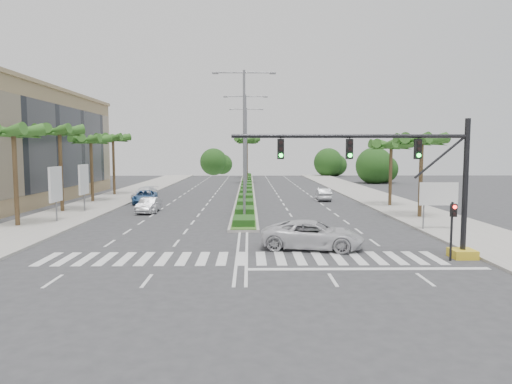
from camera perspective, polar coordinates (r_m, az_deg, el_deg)
ground at (r=23.81m, az=-1.81°, el=-8.33°), size 160.00×160.00×0.00m
footpath_right at (r=45.95m, az=17.94°, el=-1.95°), size 6.00×120.00×0.15m
footpath_left at (r=46.21m, az=-20.60°, el=-1.99°), size 6.00×120.00×0.15m
median at (r=68.37m, az=-1.20°, el=0.57°), size 2.20×75.00×0.20m
median_grass at (r=68.36m, az=-1.20°, el=0.68°), size 1.80×75.00×0.04m
building at (r=55.79m, az=-29.23°, el=4.96°), size 12.00×36.00×12.00m
signal_gantry at (r=24.89m, az=20.04°, el=0.02°), size 12.60×1.20×7.20m
pedestrian_signal at (r=24.93m, az=23.35°, el=-3.36°), size 0.28×0.36×3.00m
direction_sign at (r=33.93m, az=21.86°, el=-0.46°), size 2.70×0.11×3.40m
billboard_near at (r=38.26m, az=-23.78°, el=0.83°), size 0.18×2.10×4.35m
billboard_far at (r=43.84m, az=-20.74°, el=1.43°), size 0.18×2.10×4.35m
palm_left_near at (r=37.22m, az=-28.05°, el=6.30°), size 4.57×4.68×7.55m
palm_left_mid at (r=44.51m, az=-23.35°, el=6.70°), size 4.57×4.68×7.95m
palm_left_far at (r=51.98m, az=-19.95°, el=5.88°), size 4.57×4.68×7.35m
palm_left_end at (r=59.61m, az=-17.44°, el=6.19°), size 4.57×4.68×7.75m
palm_right_near at (r=39.75m, az=20.02°, el=5.78°), size 4.57×4.68×7.05m
palm_right_far at (r=47.31m, az=16.55°, el=5.38°), size 4.57×4.68×6.75m
palm_median_a at (r=78.17m, az=-1.17°, el=6.34°), size 4.57×4.68×8.05m
palm_median_b at (r=93.17m, az=-1.13°, el=6.14°), size 4.57×4.68×8.05m
streetlight_near at (r=37.18m, az=-1.49°, el=7.09°), size 5.10×0.25×12.00m
streetlight_mid at (r=53.17m, az=-1.31°, el=6.50°), size 5.10×0.25×12.00m
streetlight_far at (r=69.16m, az=-1.21°, el=6.19°), size 5.10×0.25×12.00m
car_parked_a at (r=42.72m, az=-13.15°, el=-1.50°), size 1.92×4.23×1.41m
car_parked_b at (r=42.28m, az=-13.25°, el=-1.61°), size 1.69×4.19×1.35m
car_parked_c at (r=49.74m, az=-13.69°, el=-0.61°), size 2.83×5.18×1.38m
car_parked_d at (r=54.35m, az=-13.71°, el=-0.12°), size 2.57×5.01×1.39m
car_crossing at (r=26.24m, az=7.08°, el=-5.32°), size 6.17×3.74×1.60m
car_right at (r=51.97m, az=8.42°, el=-0.26°), size 1.67×4.30×1.39m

